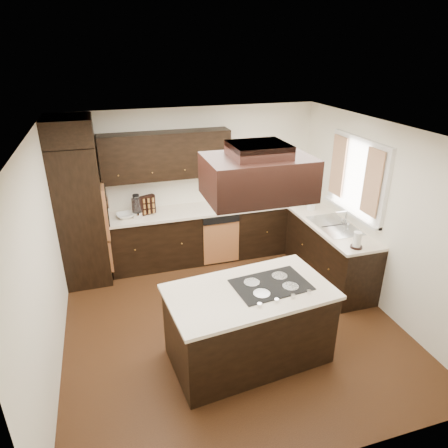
{
  "coord_description": "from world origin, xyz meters",
  "views": [
    {
      "loc": [
        -1.34,
        -4.12,
        3.36
      ],
      "look_at": [
        0.1,
        0.6,
        1.15
      ],
      "focal_mm": 32.0,
      "sensor_mm": 36.0,
      "label": 1
    }
  ],
  "objects": [
    {
      "name": "floor",
      "position": [
        0.0,
        0.0,
        -0.01
      ],
      "size": [
        4.2,
        4.2,
        0.02
      ],
      "primitive_type": "cube",
      "color": "#563118",
      "rests_on": "ground"
    },
    {
      "name": "ceiling",
      "position": [
        0.0,
        0.0,
        2.51
      ],
      "size": [
        4.2,
        4.2,
        0.02
      ],
      "primitive_type": "cube",
      "color": "silver",
      "rests_on": "ground"
    },
    {
      "name": "wall_back",
      "position": [
        0.0,
        2.11,
        1.25
      ],
      "size": [
        4.2,
        0.02,
        2.5
      ],
      "primitive_type": "cube",
      "color": "white",
      "rests_on": "ground"
    },
    {
      "name": "wall_front",
      "position": [
        0.0,
        -2.11,
        1.25
      ],
      "size": [
        4.2,
        0.02,
        2.5
      ],
      "primitive_type": "cube",
      "color": "white",
      "rests_on": "ground"
    },
    {
      "name": "wall_left",
      "position": [
        -2.11,
        0.0,
        1.25
      ],
      "size": [
        0.02,
        4.2,
        2.5
      ],
      "primitive_type": "cube",
      "color": "white",
      "rests_on": "ground"
    },
    {
      "name": "wall_right",
      "position": [
        2.11,
        0.0,
        1.25
      ],
      "size": [
        0.02,
        4.2,
        2.5
      ],
      "primitive_type": "cube",
      "color": "white",
      "rests_on": "ground"
    },
    {
      "name": "oven_column",
      "position": [
        -1.78,
        1.71,
        1.06
      ],
      "size": [
        0.65,
        0.75,
        2.12
      ],
      "primitive_type": "cube",
      "color": "black",
      "rests_on": "floor"
    },
    {
      "name": "wall_oven_face",
      "position": [
        -1.43,
        1.71,
        1.12
      ],
      "size": [
        0.05,
        0.62,
        0.78
      ],
      "primitive_type": "cube",
      "color": "#C07441",
      "rests_on": "oven_column"
    },
    {
      "name": "base_cabinets_back",
      "position": [
        0.03,
        1.8,
        0.44
      ],
      "size": [
        2.93,
        0.6,
        0.88
      ],
      "primitive_type": "cube",
      "color": "black",
      "rests_on": "floor"
    },
    {
      "name": "base_cabinets_right",
      "position": [
        1.8,
        0.9,
        0.44
      ],
      "size": [
        0.6,
        2.4,
        0.88
      ],
      "primitive_type": "cube",
      "color": "black",
      "rests_on": "floor"
    },
    {
      "name": "countertop_back",
      "position": [
        0.03,
        1.79,
        0.9
      ],
      "size": [
        2.93,
        0.63,
        0.04
      ],
      "primitive_type": "cube",
      "color": "white",
      "rests_on": "base_cabinets_back"
    },
    {
      "name": "countertop_right",
      "position": [
        1.79,
        0.9,
        0.9
      ],
      "size": [
        0.63,
        2.4,
        0.04
      ],
      "primitive_type": "cube",
      "color": "white",
      "rests_on": "base_cabinets_right"
    },
    {
      "name": "upper_cabinets",
      "position": [
        -0.43,
        1.93,
        1.81
      ],
      "size": [
        2.0,
        0.34,
        0.72
      ],
      "primitive_type": "cube",
      "color": "black",
      "rests_on": "wall_back"
    },
    {
      "name": "dishwasher_front",
      "position": [
        0.33,
        1.5,
        0.4
      ],
      "size": [
        0.6,
        0.05,
        0.72
      ],
      "primitive_type": "cube",
      "color": "#C07441",
      "rests_on": "floor"
    },
    {
      "name": "window_frame",
      "position": [
        2.07,
        0.55,
        1.65
      ],
      "size": [
        0.06,
        1.32,
        1.12
      ],
      "primitive_type": "cube",
      "color": "white",
      "rests_on": "wall_right"
    },
    {
      "name": "window_pane",
      "position": [
        2.1,
        0.55,
        1.65
      ],
      "size": [
        0.0,
        1.2,
        1.0
      ],
      "primitive_type": "cube",
      "color": "white",
      "rests_on": "wall_right"
    },
    {
      "name": "curtain_left",
      "position": [
        2.01,
        0.13,
        1.7
      ],
      "size": [
        0.02,
        0.34,
        0.9
      ],
      "primitive_type": "cube",
      "color": "beige",
      "rests_on": "wall_right"
    },
    {
      "name": "curtain_right",
      "position": [
        2.01,
        0.97,
        1.7
      ],
      "size": [
        0.02,
        0.34,
        0.9
      ],
      "primitive_type": "cube",
      "color": "beige",
      "rests_on": "wall_right"
    },
    {
      "name": "sink_rim",
      "position": [
        1.8,
        0.55,
        0.92
      ],
      "size": [
        0.52,
        0.84,
        0.01
      ],
      "primitive_type": "cube",
      "color": "silver",
      "rests_on": "countertop_right"
    },
    {
      "name": "island",
      "position": [
        0.0,
        -0.68,
        0.44
      ],
      "size": [
        1.83,
        1.12,
        0.88
      ],
      "primitive_type": "cube",
      "rotation": [
        0.0,
        0.0,
        0.1
      ],
      "color": "black",
      "rests_on": "floor"
    },
    {
      "name": "island_top",
      "position": [
        0.0,
        -0.68,
        0.9
      ],
      "size": [
        1.9,
        1.19,
        0.04
      ],
      "primitive_type": "cube",
      "rotation": [
        0.0,
        0.0,
        0.1
      ],
      "color": "white",
      "rests_on": "island"
    },
    {
      "name": "cooktop",
      "position": [
        0.26,
        -0.66,
        0.93
      ],
      "size": [
        0.88,
        0.63,
        0.01
      ],
      "primitive_type": "cube",
      "rotation": [
        0.0,
        0.0,
        0.1
      ],
      "color": "black",
      "rests_on": "island_top"
    },
    {
      "name": "range_hood",
      "position": [
        0.1,
        -0.55,
        2.16
      ],
      "size": [
        1.05,
        0.72,
        0.42
      ],
      "primitive_type": "cube",
      "color": "black",
      "rests_on": "ceiling"
    },
    {
      "name": "hood_duct",
      "position": [
        0.1,
        -0.55,
        2.44
      ],
      "size": [
        0.55,
        0.5,
        0.13
      ],
      "primitive_type": "cube",
      "color": "black",
      "rests_on": "ceiling"
    },
    {
      "name": "blender_base",
      "position": [
        -0.96,
        1.7,
        0.97
      ],
      "size": [
        0.15,
        0.15,
        0.1
      ],
      "primitive_type": "cylinder",
      "color": "silver",
      "rests_on": "countertop_back"
    },
    {
      "name": "blender_pitcher",
      "position": [
        -0.96,
        1.7,
        1.15
      ],
      "size": [
        0.13,
        0.13,
        0.26
      ],
      "primitive_type": "cone",
      "color": "silver",
      "rests_on": "blender_base"
    },
    {
      "name": "spice_rack",
      "position": [
        -0.84,
        1.8,
        1.07
      ],
      "size": [
        0.37,
        0.22,
        0.3
      ],
      "primitive_type": "cube",
      "rotation": [
        0.0,
        0.0,
        0.39
      ],
      "color": "black",
      "rests_on": "countertop_back"
    },
    {
      "name": "mixing_bowl",
      "position": [
        -1.14,
        1.77,
        0.95
      ],
      "size": [
        0.31,
        0.31,
        0.07
      ],
      "primitive_type": "imported",
      "rotation": [
        0.0,
        0.0,
        0.14
      ],
      "color": "white",
      "rests_on": "countertop_back"
    },
    {
      "name": "soap_bottle",
      "position": [
        1.76,
        1.21,
        1.03
      ],
      "size": [
        0.13,
        0.13,
        0.22
      ],
      "primitive_type": "imported",
      "rotation": [
        0.0,
        0.0,
        0.4
      ],
      "color": "white",
      "rests_on": "countertop_right"
    },
    {
      "name": "paper_towel",
      "position": [
        1.69,
        -0.15,
        1.03
      ],
      "size": [
        0.12,
        0.12,
        0.23
      ],
      "primitive_type": "cylinder",
      "rotation": [
        0.0,
        0.0,
        0.2
      ],
      "color": "white",
      "rests_on": "countertop_right"
    }
  ]
}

